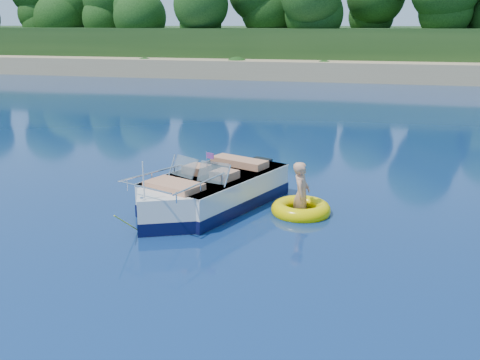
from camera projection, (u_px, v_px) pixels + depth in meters
The scene contains 6 objects.
ground at pixel (76, 267), 10.01m from camera, with size 160.00×160.00×0.00m, color #0A1F48.
shoreline at pixel (335, 51), 69.13m from camera, with size 170.00×59.00×6.00m.
treeline at pixel (318, 10), 46.64m from camera, with size 150.00×7.12×8.19m.
motorboat at pixel (207, 194), 13.08m from camera, with size 3.24×5.26×1.85m.
tow_tube at pixel (301, 209), 12.81m from camera, with size 1.83×1.83×0.38m.
boy at pixel (301, 213), 12.88m from camera, with size 0.61×0.40×1.68m, color tan.
Camera 1 is at (5.20, -8.14, 4.38)m, focal length 40.00 mm.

